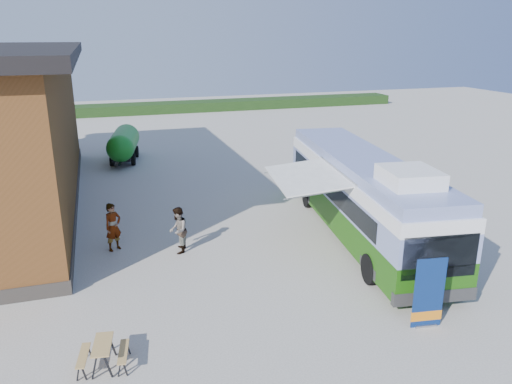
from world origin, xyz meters
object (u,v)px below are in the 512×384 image
object	(u,v)px
picnic_table	(103,350)
slurry_tanker	(124,143)
bus	(362,192)
banner	(428,299)
person_a	(113,227)
person_b	(178,230)

from	to	relation	value
picnic_table	slurry_tanker	xyz separation A→B (m)	(1.91, 21.72, 0.71)
bus	slurry_tanker	world-z (taller)	bus
picnic_table	slurry_tanker	size ratio (longest dim) A/B	0.24
picnic_table	banner	bearing A→B (deg)	2.60
picnic_table	person_a	size ratio (longest dim) A/B	0.71
bus	person_a	distance (m)	10.00
picnic_table	bus	bearing A→B (deg)	37.53
bus	banner	bearing A→B (deg)	-95.15
banner	picnic_table	xyz separation A→B (m)	(-8.88, 0.91, -0.37)
person_b	slurry_tanker	world-z (taller)	slurry_tanker
banner	person_b	distance (m)	9.38
person_b	slurry_tanker	bearing A→B (deg)	-160.48
banner	person_b	size ratio (longest dim) A/B	1.19
person_a	person_b	xyz separation A→B (m)	(2.35, -0.99, -0.05)
bus	picnic_table	world-z (taller)	bus
bus	person_a	xyz separation A→B (m)	(-9.84, 1.54, -0.91)
banner	slurry_tanker	distance (m)	23.68
bus	picnic_table	xyz separation A→B (m)	(-10.44, -5.81, -1.35)
bus	person_b	bearing A→B (deg)	-176.21
picnic_table	person_a	xyz separation A→B (m)	(0.60, 7.35, 0.44)
bus	person_b	world-z (taller)	bus
banner	person_a	bearing A→B (deg)	143.03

